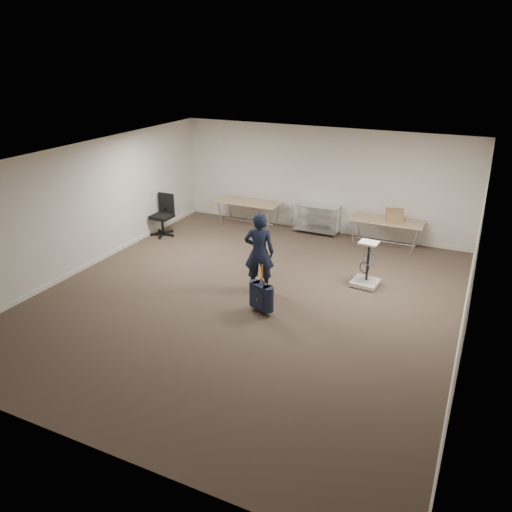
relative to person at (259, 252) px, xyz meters
The scene contains 10 objects.
ground 0.95m from the person, 95.51° to the right, with size 9.00×9.00×0.00m, color #413627.
room_shell 1.22m from the person, 92.62° to the left, with size 8.00×9.00×9.00m.
folding_table_left 4.01m from the person, 119.00° to the left, with size 1.80×0.75×0.73m.
folding_table_right 3.97m from the person, 62.09° to the left, with size 1.80×0.75×0.73m.
wire_shelf 3.78m from the person, 90.65° to the left, with size 1.22×0.47×0.80m.
person is the anchor object (origin of this frame).
suitcase 1.10m from the person, 62.75° to the right, with size 0.41×0.32×0.99m.
office_chair 4.21m from the person, 152.69° to the left, with size 0.67×0.67×1.10m.
equipment_cart 2.33m from the person, 30.03° to the left, with size 0.59×0.59×0.99m.
cardboard_box 3.99m from the person, 59.24° to the left, with size 0.41×0.31×0.31m, color #946C45.
Camera 1 is at (3.95, -8.03, 4.65)m, focal length 35.00 mm.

